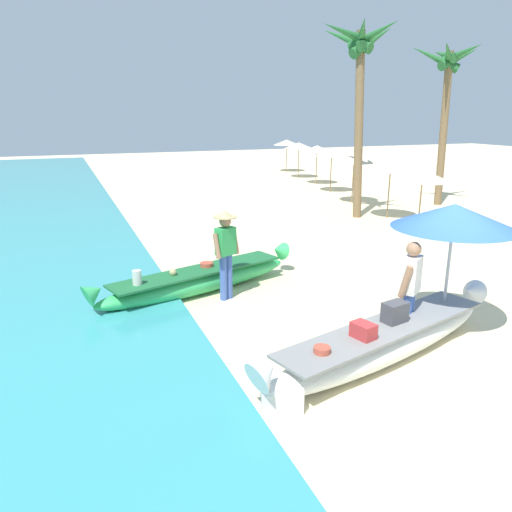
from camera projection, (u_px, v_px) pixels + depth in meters
ground_plane at (455, 344)px, 7.63m from camera, size 80.00×80.00×0.00m
boat_white_foreground at (385, 341)px, 7.07m from camera, size 4.80×1.90×0.83m
boat_green_midground at (199, 280)px, 9.73m from camera, size 4.54×1.92×0.75m
person_vendor_hatted at (226, 248)px, 9.21m from camera, size 0.58×0.44×1.74m
person_tourist_customer at (410, 287)px, 7.43m from camera, size 0.56×0.48×1.63m
patio_umbrella_large at (454, 217)px, 7.59m from camera, size 1.91×1.91×2.12m
parasol_row_0 at (423, 176)px, 13.91m from camera, size 1.60×1.60×1.91m
parasol_row_1 at (391, 166)px, 16.32m from camera, size 1.60×1.60×1.91m
parasol_row_2 at (354, 158)px, 19.11m from camera, size 1.60×1.60×1.91m
parasol_row_3 at (332, 153)px, 21.84m from camera, size 1.60×1.60×1.91m
parasol_row_4 at (317, 149)px, 24.27m from camera, size 1.60×1.60×1.91m
parasol_row_5 at (299, 146)px, 26.65m from camera, size 1.60×1.60×1.91m
parasol_row_6 at (287, 142)px, 29.45m from camera, size 1.60×1.60×1.91m
palm_tree_tall_inland at (448, 77)px, 17.85m from camera, size 2.80×2.52×5.93m
palm_tree_leaning_seaward at (359, 60)px, 15.45m from camera, size 2.76×2.81×6.26m
cooler_box at (282, 396)px, 5.96m from camera, size 0.60×0.51×0.31m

